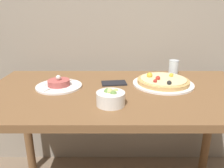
# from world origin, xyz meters

# --- Properties ---
(dining_table) EXTENTS (1.46, 0.76, 0.80)m
(dining_table) POSITION_xyz_m (0.00, 0.38, 0.69)
(dining_table) COLOR brown
(dining_table) RESTS_ON ground_plane
(pizza_plate) EXTENTS (0.34, 0.34, 0.06)m
(pizza_plate) POSITION_xyz_m (0.25, 0.46, 0.82)
(pizza_plate) COLOR white
(pizza_plate) RESTS_ON dining_table
(tartare_plate) EXTENTS (0.25, 0.25, 0.07)m
(tartare_plate) POSITION_xyz_m (-0.34, 0.42, 0.81)
(tartare_plate) COLOR white
(tartare_plate) RESTS_ON dining_table
(small_bowl) EXTENTS (0.13, 0.13, 0.08)m
(small_bowl) POSITION_xyz_m (-0.05, 0.19, 0.83)
(small_bowl) COLOR white
(small_bowl) RESTS_ON dining_table
(drinking_glass) EXTENTS (0.06, 0.06, 0.10)m
(drinking_glass) POSITION_xyz_m (0.36, 0.67, 0.85)
(drinking_glass) COLOR silver
(drinking_glass) RESTS_ON dining_table
(napkin) EXTENTS (0.15, 0.10, 0.01)m
(napkin) POSITION_xyz_m (-0.03, 0.48, 0.80)
(napkin) COLOR black
(napkin) RESTS_ON dining_table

